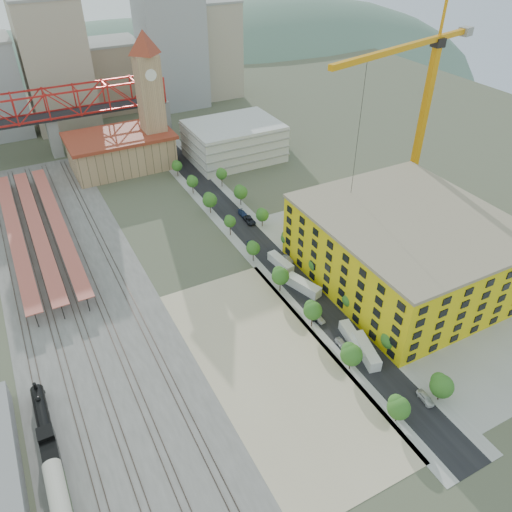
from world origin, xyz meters
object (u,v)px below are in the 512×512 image
locomotive (45,426)px  site_trailer_d (281,263)px  tower_crane (420,98)px  site_trailer_a (366,351)px  clock_tower (149,88)px  construction_building (406,248)px  site_trailer_b (352,337)px  car_0 (342,344)px  site_trailer_c (303,286)px

locomotive → site_trailer_d: bearing=20.9°
tower_crane → site_trailer_a: size_ratio=6.11×
clock_tower → construction_building: (34.00, -99.99, -19.29)m
tower_crane → site_trailer_b: (-45.61, -37.27, -37.38)m
construction_building → site_trailer_a: bearing=-144.6°
construction_building → car_0: 33.23m
construction_building → site_trailer_d: bearing=143.6°
site_trailer_b → site_trailer_d: site_trailer_d is taller
construction_building → site_trailer_c: size_ratio=4.98×
site_trailer_c → site_trailer_d: 11.70m
site_trailer_b → site_trailer_a: bearing=-79.3°
clock_tower → site_trailer_b: (8.00, -113.36, -27.44)m
construction_building → locomotive: construction_building is taller
construction_building → site_trailer_a: size_ratio=4.94×
construction_building → locomotive: 92.49m
site_trailer_a → site_trailer_b: site_trailer_a is taller
tower_crane → site_trailer_a: (-45.61, -42.37, -37.24)m
clock_tower → site_trailer_c: clock_tower is taller
site_trailer_a → site_trailer_d: site_trailer_a is taller
car_0 → clock_tower: bearing=96.8°
locomotive → site_trailer_a: locomotive is taller
site_trailer_a → site_trailer_d: 37.66m
locomotive → tower_crane: (111.61, 29.90, 36.59)m
site_trailer_d → construction_building: bearing=-42.6°
construction_building → locomotive: bearing=-176.3°
site_trailer_a → clock_tower: bearing=107.5°
site_trailer_a → tower_crane: bearing=56.5°
locomotive → site_trailer_b: locomotive is taller
locomotive → site_trailer_c: (66.00, 13.50, -0.66)m
site_trailer_b → car_0: site_trailer_b is taller
clock_tower → car_0: 117.19m
site_trailer_a → site_trailer_b: (0.00, 5.10, -0.14)m
tower_crane → site_trailer_d: size_ratio=6.76×
locomotive → site_trailer_a: 67.17m
site_trailer_d → car_0: (-3.00, -32.88, -0.57)m
construction_building → site_trailer_b: construction_building is taller
site_trailer_b → site_trailer_c: 20.86m
site_trailer_b → construction_building: bearing=37.9°
clock_tower → site_trailer_a: size_ratio=5.07×
clock_tower → site_trailer_c: 96.77m
site_trailer_a → locomotive: bearing=-177.1°
clock_tower → site_trailer_b: 116.91m
site_trailer_c → clock_tower: bearing=77.2°
construction_building → site_trailer_a: (-26.00, -18.47, -8.01)m
clock_tower → site_trailer_c: (8.00, -92.50, -27.31)m
locomotive → site_trailer_b: bearing=-6.4°
site_trailer_d → locomotive: bearing=-165.3°
tower_crane → site_trailer_d: bearing=-174.1°
construction_building → car_0: bearing=-154.7°
clock_tower → construction_building: size_ratio=1.03×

